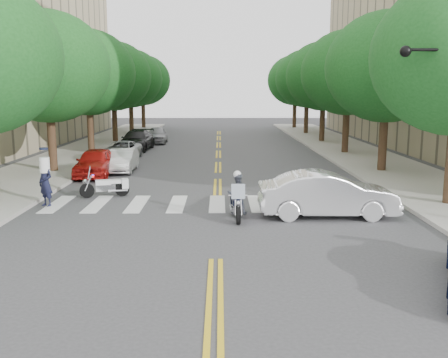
{
  "coord_description": "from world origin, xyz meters",
  "views": [
    {
      "loc": [
        0.11,
        -12.43,
        4.33
      ],
      "look_at": [
        0.25,
        4.72,
        1.3
      ],
      "focal_mm": 40.0,
      "sensor_mm": 36.0,
      "label": 1
    }
  ],
  "objects_px": {
    "motorcycle_police": "(237,197)",
    "convertible": "(328,195)",
    "officer_standing": "(46,183)",
    "motorcycle_parked": "(109,186)"
  },
  "relations": [
    {
      "from": "motorcycle_police",
      "to": "convertible",
      "type": "bearing_deg",
      "value": -177.62
    },
    {
      "from": "officer_standing",
      "to": "convertible",
      "type": "xyz_separation_m",
      "value": [
        10.35,
        -1.69,
        -0.12
      ]
    },
    {
      "from": "motorcycle_police",
      "to": "convertible",
      "type": "relative_size",
      "value": 0.43
    },
    {
      "from": "motorcycle_parked",
      "to": "convertible",
      "type": "height_order",
      "value": "convertible"
    },
    {
      "from": "motorcycle_police",
      "to": "motorcycle_parked",
      "type": "relative_size",
      "value": 1.04
    },
    {
      "from": "officer_standing",
      "to": "convertible",
      "type": "relative_size",
      "value": 0.38
    },
    {
      "from": "officer_standing",
      "to": "convertible",
      "type": "distance_m",
      "value": 10.49
    },
    {
      "from": "motorcycle_parked",
      "to": "convertible",
      "type": "bearing_deg",
      "value": -127.35
    },
    {
      "from": "motorcycle_police",
      "to": "officer_standing",
      "type": "bearing_deg",
      "value": -15.78
    },
    {
      "from": "convertible",
      "to": "motorcycle_parked",
      "type": "bearing_deg",
      "value": 68.1
    }
  ]
}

